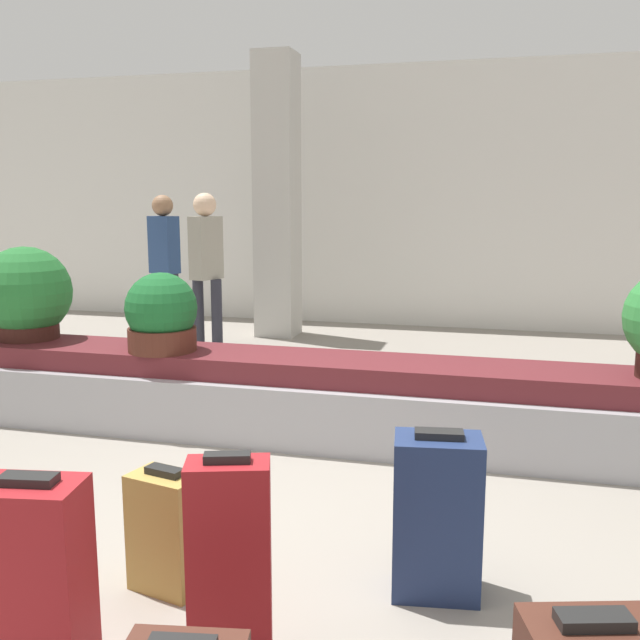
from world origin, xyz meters
name	(u,v)px	position (x,y,z in m)	size (l,w,h in m)	color
ground_plane	(223,560)	(0.00, 0.00, 0.00)	(18.00, 18.00, 0.00)	gray
back_wall	(412,198)	(0.00, 6.18, 1.60)	(18.00, 0.06, 3.20)	silver
carousel	(320,400)	(0.00, 1.71, 0.26)	(6.87, 0.72, 0.56)	#9E9EA3
pillar	(277,198)	(-1.41, 5.14, 1.60)	(0.45, 0.45, 3.20)	beige
suitcase_0	(35,580)	(-0.30, -0.87, 0.34)	(0.37, 0.28, 0.71)	maroon
suitcase_1	(167,531)	(-0.13, -0.27, 0.25)	(0.32, 0.25, 0.52)	#A3843D
suitcase_3	(437,515)	(0.94, -0.02, 0.33)	(0.38, 0.29, 0.69)	navy
suitcase_5	(230,561)	(0.29, -0.63, 0.37)	(0.32, 0.24, 0.76)	maroon
potted_plant_1	(26,295)	(-2.28, 1.76, 0.89)	(0.67, 0.67, 0.69)	#381914
potted_plant_2	(161,315)	(-1.11, 1.63, 0.80)	(0.49, 0.49, 0.54)	#4C2319
traveler_0	(206,260)	(-1.75, 3.87, 0.98)	(0.31, 0.36, 1.65)	#282833
traveler_1	(164,256)	(-2.46, 4.36, 0.97)	(0.36, 0.28, 1.63)	#282833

